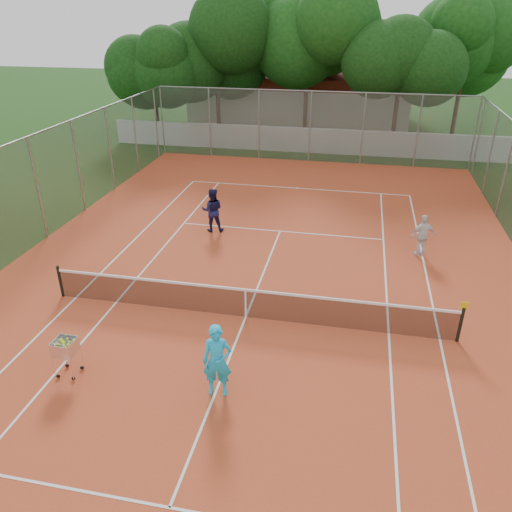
% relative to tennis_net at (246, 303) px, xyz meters
% --- Properties ---
extents(ground, '(120.00, 120.00, 0.00)m').
position_rel_tennis_net_xyz_m(ground, '(0.00, 0.00, -0.51)').
color(ground, '#14350E').
rests_on(ground, ground).
extents(court_pad, '(18.00, 34.00, 0.02)m').
position_rel_tennis_net_xyz_m(court_pad, '(0.00, 0.00, -0.50)').
color(court_pad, '#BD4824').
rests_on(court_pad, ground).
extents(court_lines, '(10.98, 23.78, 0.01)m').
position_rel_tennis_net_xyz_m(court_lines, '(0.00, 0.00, -0.49)').
color(court_lines, white).
rests_on(court_lines, court_pad).
extents(tennis_net, '(11.88, 0.10, 0.98)m').
position_rel_tennis_net_xyz_m(tennis_net, '(0.00, 0.00, 0.00)').
color(tennis_net, black).
rests_on(tennis_net, court_pad).
extents(perimeter_fence, '(18.00, 34.00, 4.00)m').
position_rel_tennis_net_xyz_m(perimeter_fence, '(0.00, 0.00, 1.49)').
color(perimeter_fence, slate).
rests_on(perimeter_fence, ground).
extents(boundary_wall, '(26.00, 0.30, 1.50)m').
position_rel_tennis_net_xyz_m(boundary_wall, '(0.00, 19.00, 0.24)').
color(boundary_wall, silver).
rests_on(boundary_wall, ground).
extents(clubhouse, '(16.40, 9.00, 4.40)m').
position_rel_tennis_net_xyz_m(clubhouse, '(-2.00, 29.00, 1.69)').
color(clubhouse, beige).
rests_on(clubhouse, ground).
extents(tropical_trees, '(29.00, 19.00, 10.00)m').
position_rel_tennis_net_xyz_m(tropical_trees, '(0.00, 22.00, 4.49)').
color(tropical_trees, black).
rests_on(tropical_trees, ground).
extents(player_near, '(0.74, 0.54, 1.86)m').
position_rel_tennis_net_xyz_m(player_near, '(0.07, -3.26, 0.44)').
color(player_near, '#1CB9EE').
rests_on(player_near, court_pad).
extents(player_far_left, '(1.00, 0.86, 1.78)m').
position_rel_tennis_net_xyz_m(player_far_left, '(-2.70, 5.93, 0.40)').
color(player_far_left, '#171644').
rests_on(player_far_left, court_pad).
extents(player_far_right, '(1.01, 0.71, 1.59)m').
position_rel_tennis_net_xyz_m(player_far_right, '(5.39, 5.27, 0.30)').
color(player_far_right, white).
rests_on(player_far_right, court_pad).
extents(ball_hopper, '(0.59, 0.59, 1.11)m').
position_rel_tennis_net_xyz_m(ball_hopper, '(-3.74, -3.37, 0.07)').
color(ball_hopper, silver).
rests_on(ball_hopper, court_pad).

